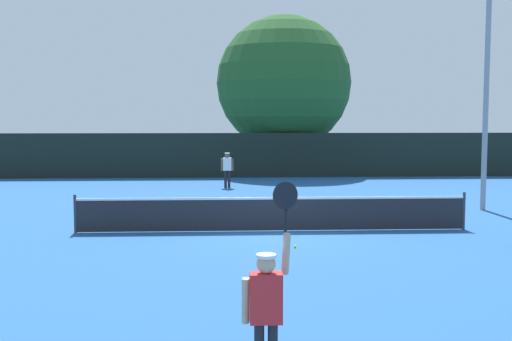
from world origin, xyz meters
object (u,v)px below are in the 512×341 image
at_px(light_pole, 487,74).
at_px(large_tree, 284,83).
at_px(parked_car_near, 111,155).
at_px(parked_car_far, 394,153).
at_px(player_receiving, 227,167).
at_px(player_serving, 267,300).
at_px(tennis_ball, 295,247).
at_px(parked_car_mid, 336,153).

distance_m(light_pole, large_tree, 16.20).
xyz_separation_m(parked_car_near, parked_car_far, (18.64, 2.06, 0.00)).
distance_m(large_tree, parked_car_near, 11.96).
height_order(player_receiving, parked_car_near, parked_car_near).
relative_size(light_pole, large_tree, 0.91).
relative_size(player_serving, large_tree, 0.27).
relative_size(player_serving, light_pole, 0.30).
bearing_deg(parked_car_near, tennis_ball, -70.58).
relative_size(parked_car_mid, parked_car_far, 1.03).
distance_m(parked_car_near, parked_car_far, 18.75).
relative_size(player_receiving, parked_car_far, 0.37).
bearing_deg(parked_car_mid, parked_car_far, 12.28).
xyz_separation_m(tennis_ball, parked_car_mid, (5.71, 26.40, 0.74)).
bearing_deg(light_pole, parked_car_near, 130.54).
xyz_separation_m(light_pole, parked_car_mid, (-1.47, 20.45, -3.88)).
xyz_separation_m(player_serving, player_receiving, (-0.38, 21.09, -0.10)).
xyz_separation_m(player_serving, light_pole, (8.41, 13.86, 3.59)).
xyz_separation_m(light_pole, large_tree, (-5.48, 15.24, 0.49)).
bearing_deg(parked_car_far, light_pole, -94.92).
xyz_separation_m(player_receiving, parked_car_mid, (7.32, 13.22, -0.19)).
relative_size(large_tree, parked_car_far, 2.11).
bearing_deg(parked_car_mid, large_tree, -120.56).
xyz_separation_m(tennis_ball, parked_car_near, (-8.87, 24.71, 0.74)).
bearing_deg(player_serving, parked_car_mid, 78.56).
xyz_separation_m(large_tree, parked_car_near, (-10.57, 3.52, -4.37)).
relative_size(tennis_ball, parked_car_mid, 0.02).
xyz_separation_m(player_receiving, parked_car_far, (11.38, 13.59, -0.19)).
distance_m(player_receiving, light_pole, 11.96).
bearing_deg(large_tree, player_serving, -95.75).
bearing_deg(player_receiving, player_serving, 91.03).
xyz_separation_m(player_serving, parked_car_far, (11.00, 34.68, -0.29)).
relative_size(player_serving, parked_car_near, 0.58).
bearing_deg(tennis_ball, player_serving, -98.83).
bearing_deg(player_receiving, tennis_ball, 96.94).
height_order(parked_car_near, parked_car_far, same).
xyz_separation_m(player_receiving, large_tree, (3.31, 8.01, 4.18)).
xyz_separation_m(tennis_ball, light_pole, (7.18, 5.95, 4.63)).
bearing_deg(light_pole, player_receiving, 140.54).
height_order(tennis_ball, large_tree, large_tree).
relative_size(player_receiving, large_tree, 0.18).
height_order(player_receiving, light_pole, light_pole).
distance_m(player_receiving, parked_car_near, 13.62).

